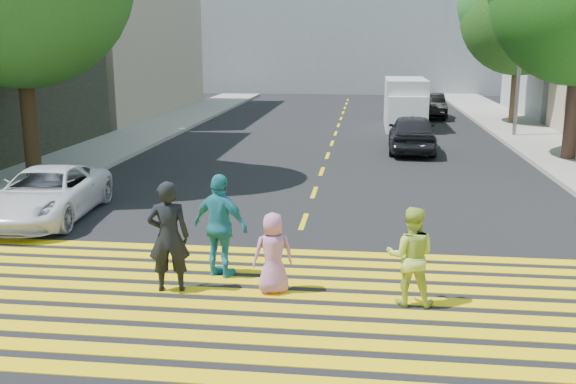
% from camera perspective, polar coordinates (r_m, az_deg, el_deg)
% --- Properties ---
extents(ground, '(120.00, 120.00, 0.00)m').
position_cam_1_polar(ground, '(9.26, -2.30, -12.71)').
color(ground, black).
extents(sidewalk_left, '(3.00, 40.00, 0.15)m').
position_cam_1_polar(sidewalk_left, '(32.04, -11.10, 5.76)').
color(sidewalk_left, gray).
rests_on(sidewalk_left, ground).
extents(sidewalk_right, '(3.00, 60.00, 0.15)m').
position_cam_1_polar(sidewalk_right, '(24.62, 23.72, 2.73)').
color(sidewalk_right, gray).
rests_on(sidewalk_right, ground).
extents(curb_red, '(0.20, 8.00, 0.16)m').
position_cam_1_polar(curb_red, '(16.92, -22.54, -1.43)').
color(curb_red, maroon).
rests_on(curb_red, ground).
extents(crosswalk, '(13.40, 5.30, 0.01)m').
position_cam_1_polar(crosswalk, '(10.41, -1.17, -9.65)').
color(crosswalk, yellow).
rests_on(crosswalk, ground).
extents(lane_line, '(0.12, 34.40, 0.01)m').
position_cam_1_polar(lane_line, '(31.02, 4.39, 5.60)').
color(lane_line, yellow).
rests_on(lane_line, ground).
extents(building_left_tan, '(12.00, 16.00, 10.00)m').
position_cam_1_polar(building_left_tan, '(40.19, -19.23, 13.77)').
color(building_left_tan, tan).
rests_on(building_left_tan, ground).
extents(backdrop_block, '(30.00, 8.00, 12.00)m').
position_cam_1_polar(backdrop_block, '(56.28, 5.75, 15.03)').
color(backdrop_block, gray).
rests_on(backdrop_block, ground).
extents(tree_right_far, '(7.21, 6.87, 8.42)m').
position_cam_1_polar(tree_right_far, '(34.13, 20.18, 15.10)').
color(tree_right_far, '#41281C').
rests_on(tree_right_far, ground).
extents(pedestrian_man, '(0.76, 0.58, 1.87)m').
position_cam_1_polar(pedestrian_man, '(10.71, -10.57, -3.93)').
color(pedestrian_man, black).
rests_on(pedestrian_man, ground).
extents(pedestrian_woman, '(0.81, 0.65, 1.58)m').
position_cam_1_polar(pedestrian_woman, '(10.22, 10.85, -5.62)').
color(pedestrian_woman, '#BBD349').
rests_on(pedestrian_woman, ground).
extents(pedestrian_child, '(0.76, 0.61, 1.36)m').
position_cam_1_polar(pedestrian_child, '(10.54, -1.33, -5.45)').
color(pedestrian_child, '#BE72A5').
rests_on(pedestrian_child, ground).
extents(pedestrian_extra, '(1.17, 0.82, 1.84)m').
position_cam_1_polar(pedestrian_extra, '(11.24, -6.01, -3.04)').
color(pedestrian_extra, teal).
rests_on(pedestrian_extra, ground).
extents(white_sedan, '(2.32, 4.44, 1.19)m').
position_cam_1_polar(white_sedan, '(16.01, -20.68, -0.15)').
color(white_sedan, silver).
rests_on(white_sedan, ground).
extents(dark_car_near, '(1.83, 4.32, 1.46)m').
position_cam_1_polar(dark_car_near, '(24.72, 10.97, 5.18)').
color(dark_car_near, black).
rests_on(dark_car_near, ground).
extents(silver_car, '(2.60, 4.84, 1.33)m').
position_cam_1_polar(silver_car, '(36.78, 10.56, 7.63)').
color(silver_car, '#9B9EAE').
rests_on(silver_car, ground).
extents(dark_car_parked, '(1.44, 4.07, 1.34)m').
position_cam_1_polar(dark_car_parked, '(36.45, 12.56, 7.49)').
color(dark_car_parked, black).
rests_on(dark_car_parked, ground).
extents(white_van, '(1.90, 5.02, 2.36)m').
position_cam_1_polar(white_van, '(31.69, 10.38, 7.61)').
color(white_van, '#B9B7BE').
rests_on(white_van, ground).
extents(street_lamp, '(1.97, 0.62, 8.76)m').
position_cam_1_polar(street_lamp, '(29.30, 19.84, 14.29)').
color(street_lamp, slate).
rests_on(street_lamp, ground).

